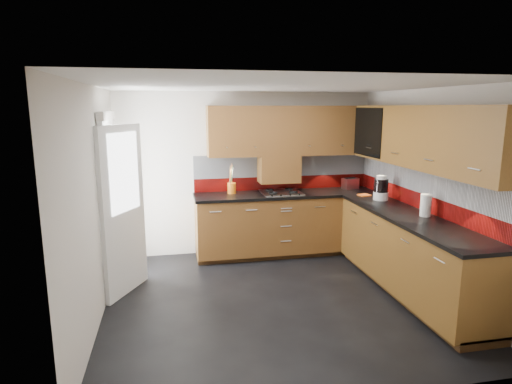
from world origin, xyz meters
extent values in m
cube|color=black|center=(0.00, 0.00, -0.01)|extent=(4.00, 3.80, 0.02)
cube|color=white|center=(0.00, 0.00, 2.45)|extent=(4.00, 3.80, 0.10)
cube|color=beige|center=(0.00, 1.84, 1.20)|extent=(4.00, 0.08, 2.64)
cube|color=beige|center=(0.00, -1.84, 1.20)|extent=(4.00, 0.08, 2.64)
cube|color=beige|center=(-1.94, 0.00, 1.20)|extent=(0.08, 3.80, 2.64)
cube|color=beige|center=(1.94, 0.00, 1.20)|extent=(0.08, 3.80, 2.64)
cube|color=#552C13|center=(0.55, 1.50, 0.48)|extent=(2.70, 0.60, 0.95)
cube|color=brown|center=(1.60, -0.10, 0.48)|extent=(0.60, 2.60, 0.95)
cube|color=#402712|center=(0.55, 1.53, 0.05)|extent=(2.70, 0.54, 0.10)
cube|color=#402712|center=(1.63, -0.10, 0.05)|extent=(0.54, 2.60, 0.10)
cube|color=black|center=(0.54, 1.49, 0.92)|extent=(2.72, 0.62, 0.04)
cube|color=black|center=(1.59, -0.12, 0.92)|extent=(0.62, 2.60, 0.04)
cube|color=maroon|center=(0.55, 1.79, 1.04)|extent=(2.70, 0.02, 0.20)
cube|color=#BABDC3|center=(0.55, 1.79, 1.31)|extent=(2.70, 0.02, 0.34)
cube|color=maroon|center=(1.89, 0.20, 1.04)|extent=(0.02, 3.20, 0.20)
cube|color=#BABDC3|center=(1.89, 0.20, 1.31)|extent=(0.02, 3.20, 0.34)
cube|color=#552C13|center=(0.65, 1.64, 1.84)|extent=(2.50, 0.33, 0.72)
cube|color=brown|center=(1.73, 0.04, 1.84)|extent=(0.33, 2.87, 0.72)
cube|color=silver|center=(0.50, 1.46, 1.63)|extent=(1.80, 0.01, 0.16)
cube|color=silver|center=(1.56, 0.00, 1.63)|extent=(0.01, 2.00, 0.16)
cube|color=#552C13|center=(0.45, 1.64, 1.28)|extent=(0.60, 0.33, 0.40)
cube|color=black|center=(1.56, 1.07, 1.84)|extent=(0.01, 0.80, 0.66)
cube|color=#FFD18C|center=(1.87, 1.07, 1.84)|extent=(0.01, 0.76, 0.64)
cube|color=black|center=(1.73, 1.07, 1.86)|extent=(0.29, 0.76, 0.01)
cylinder|color=black|center=(1.73, 0.82, 1.96)|extent=(0.07, 0.07, 0.16)
cylinder|color=black|center=(1.73, 0.97, 1.96)|extent=(0.07, 0.07, 0.16)
cylinder|color=white|center=(1.73, 1.12, 1.96)|extent=(0.07, 0.07, 0.16)
cylinder|color=black|center=(1.73, 1.27, 1.96)|extent=(0.07, 0.07, 0.16)
cube|color=white|center=(-1.86, 0.90, 1.02)|extent=(0.06, 0.95, 2.04)
cube|color=white|center=(-1.68, 0.55, 1.00)|extent=(0.42, 0.73, 1.98)
cube|color=white|center=(-1.65, 0.55, 1.45)|extent=(0.28, 0.50, 0.90)
cube|color=silver|center=(0.45, 1.48, 0.95)|extent=(0.58, 0.50, 0.02)
torus|color=black|center=(0.30, 1.36, 0.98)|extent=(0.13, 0.13, 0.02)
torus|color=black|center=(0.60, 1.36, 0.98)|extent=(0.13, 0.13, 0.02)
torus|color=black|center=(0.30, 1.60, 0.98)|extent=(0.13, 0.13, 0.02)
torus|color=black|center=(0.60, 1.60, 0.98)|extent=(0.13, 0.13, 0.02)
cube|color=black|center=(0.45, 1.24, 0.96)|extent=(0.44, 0.04, 0.02)
cylinder|color=orange|center=(-0.26, 1.62, 1.02)|extent=(0.12, 0.12, 0.15)
cylinder|color=#92613A|center=(-0.27, 1.64, 1.21)|extent=(0.06, 0.02, 0.31)
cylinder|color=#92613A|center=(-0.26, 1.64, 1.20)|extent=(0.06, 0.03, 0.29)
cylinder|color=#92613A|center=(-0.27, 1.64, 1.22)|extent=(0.06, 0.04, 0.33)
cylinder|color=#92613A|center=(-0.25, 1.64, 1.19)|extent=(0.04, 0.04, 0.27)
cylinder|color=#92613A|center=(-0.28, 1.63, 1.20)|extent=(0.03, 0.05, 0.30)
cube|color=silver|center=(1.58, 1.62, 1.02)|extent=(0.26, 0.19, 0.16)
cube|color=black|center=(1.58, 1.62, 1.11)|extent=(0.18, 0.06, 0.01)
cube|color=black|center=(1.58, 1.65, 1.11)|extent=(0.18, 0.06, 0.01)
cylinder|color=white|center=(1.66, 0.78, 1.00)|extent=(0.20, 0.20, 0.11)
cylinder|color=black|center=(1.66, 0.78, 1.14)|extent=(0.19, 0.19, 0.18)
cylinder|color=white|center=(1.66, 0.78, 1.25)|extent=(0.13, 0.13, 0.04)
cylinder|color=white|center=(1.74, -0.15, 1.07)|extent=(0.16, 0.16, 0.26)
cube|color=orange|center=(1.57, 1.08, 0.95)|extent=(0.18, 0.16, 0.02)
camera|label=1|loc=(-1.14, -4.45, 2.18)|focal=30.00mm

